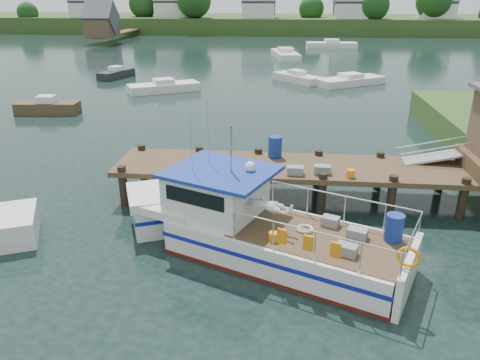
# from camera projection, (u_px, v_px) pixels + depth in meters

# --- Properties ---
(ground_plane) EXTENTS (160.00, 160.00, 0.00)m
(ground_plane) POSITION_uv_depth(u_px,v_px,m) (268.00, 197.00, 18.83)
(ground_plane) COLOR black
(far_shore) EXTENTS (140.00, 42.55, 9.22)m
(far_shore) POSITION_uv_depth(u_px,v_px,m) (285.00, 21.00, 94.01)
(far_shore) COLOR #324D1F
(far_shore) RESTS_ON ground
(dock) EXTENTS (16.60, 3.00, 4.78)m
(dock) POSITION_uv_depth(u_px,v_px,m) (444.00, 149.00, 17.42)
(dock) COLOR #4A3623
(dock) RESTS_ON ground
(lobster_boat) EXTENTS (9.65, 5.99, 4.81)m
(lobster_boat) POSITION_uv_depth(u_px,v_px,m) (250.00, 226.00, 14.63)
(lobster_boat) COLOR silver
(lobster_boat) RESTS_ON ground
(moored_rowboat) EXTENTS (4.23, 1.77, 1.20)m
(moored_rowboat) POSITION_uv_depth(u_px,v_px,m) (48.00, 107.00, 31.47)
(moored_rowboat) COLOR #4A3623
(moored_rowboat) RESTS_ON ground
(moored_far) EXTENTS (7.27, 2.79, 1.22)m
(moored_far) POSITION_uv_depth(u_px,v_px,m) (331.00, 45.00, 67.60)
(moored_far) COLOR silver
(moored_far) RESTS_ON ground
(moored_a) EXTENTS (5.95, 4.48, 1.05)m
(moored_a) POSITION_uv_depth(u_px,v_px,m) (164.00, 87.00, 38.27)
(moored_a) COLOR silver
(moored_a) RESTS_ON ground
(moored_b) EXTENTS (4.53, 4.69, 1.08)m
(moored_b) POSITION_uv_depth(u_px,v_px,m) (297.00, 78.00, 42.28)
(moored_b) COLOR silver
(moored_b) RESTS_ON ground
(moored_c) EXTENTS (6.48, 5.24, 1.00)m
(moored_c) POSITION_uv_depth(u_px,v_px,m) (350.00, 81.00, 41.08)
(moored_c) COLOR silver
(moored_c) RESTS_ON ground
(moored_d) EXTENTS (3.82, 7.56, 1.23)m
(moored_d) POSITION_uv_depth(u_px,v_px,m) (285.00, 54.00, 57.41)
(moored_d) COLOR silver
(moored_d) RESTS_ON ground
(moored_e) EXTENTS (2.67, 4.24, 1.11)m
(moored_e) POSITION_uv_depth(u_px,v_px,m) (116.00, 74.00, 44.26)
(moored_e) COLOR black
(moored_e) RESTS_ON ground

